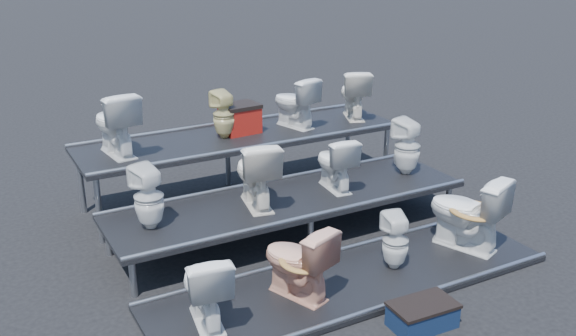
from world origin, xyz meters
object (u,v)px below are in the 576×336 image
toilet_2 (395,241)px  toilet_5 (256,173)px  step_stool (422,316)px  toilet_3 (466,212)px  toilet_4 (149,197)px  toilet_0 (205,287)px  toilet_11 (354,94)px  toilet_8 (115,123)px  toilet_1 (297,261)px  toilet_7 (407,147)px  red_crate (240,120)px  toilet_9 (224,114)px  toilet_6 (335,163)px  toilet_10 (295,102)px

toilet_2 → toilet_5: size_ratio=0.78×
toilet_2 → step_stool: bearing=78.4°
toilet_3 → toilet_4: size_ratio=1.25×
step_stool → toilet_0: bearing=154.3°
toilet_3 → toilet_11: 2.71m
toilet_3 → toilet_11: (0.26, 2.60, 0.72)m
toilet_8 → toilet_1: bearing=104.0°
toilet_0 → toilet_4: toilet_4 is taller
toilet_7 → toilet_8: toilet_8 is taller
red_crate → step_stool: red_crate is taller
toilet_8 → step_stool: size_ratio=1.33×
toilet_9 → red_crate: 0.32m
toilet_5 → red_crate: toilet_5 is taller
toilet_1 → step_stool: (0.78, -0.91, -0.33)m
toilet_1 → toilet_8: bearing=-90.1°
toilet_6 → toilet_10: 1.38m
toilet_7 → toilet_9: size_ratio=1.17×
toilet_9 → toilet_8: bearing=-10.3°
toilet_8 → step_stool: (1.75, -3.51, -1.14)m
toilet_1 → toilet_5: 1.38m
toilet_11 → toilet_6: bearing=71.6°
toilet_2 → toilet_5: toilet_5 is taller
toilet_5 → toilet_7: size_ratio=1.09×
toilet_2 → toilet_9: toilet_9 is taller
toilet_0 → toilet_2: size_ratio=1.18×
toilet_11 → toilet_5: bearing=53.6°
toilet_0 → toilet_5: 1.78m
toilet_0 → step_stool: size_ratio=1.24×
toilet_5 → toilet_10: (1.21, 1.30, 0.35)m
toilet_0 → toilet_8: bearing=-80.3°
toilet_5 → toilet_8: 1.80m
toilet_3 → toilet_7: size_ratio=1.19×
toilet_0 → toilet_8: (-0.04, 2.60, 0.83)m
toilet_0 → toilet_5: size_ratio=0.92×
toilet_4 → toilet_5: toilet_5 is taller
toilet_11 → red_crate: size_ratio=1.50×
toilet_2 → step_stool: (-0.38, -0.91, -0.26)m
toilet_3 → toilet_7: (0.20, 1.30, 0.33)m
toilet_9 → toilet_11: (1.97, 0.00, 0.04)m
toilet_0 → toilet_1: (0.93, 0.00, 0.02)m
toilet_8 → toilet_5: bearing=125.7°
toilet_0 → toilet_4: (-0.08, 1.30, 0.38)m
toilet_3 → toilet_5: (-1.90, 1.30, 0.36)m
toilet_8 → toilet_10: toilet_8 is taller
toilet_3 → toilet_2: bearing=-21.1°
toilet_5 → toilet_8: bearing=-36.9°
toilet_2 → toilet_9: bearing=-62.7°
toilet_3 → toilet_7: 1.36m
toilet_3 → toilet_10: 2.78m
toilet_6 → toilet_8: 2.60m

